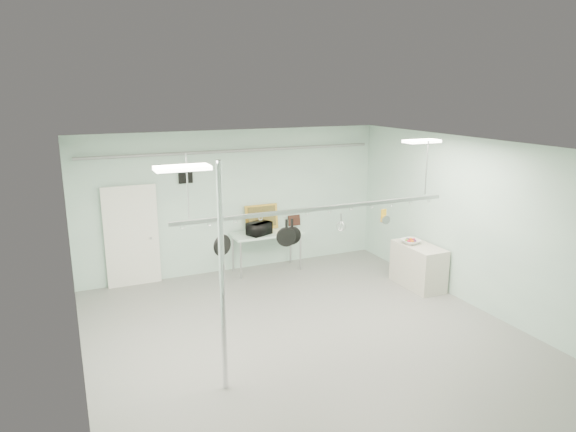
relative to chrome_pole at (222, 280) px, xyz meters
name	(u,v)px	position (x,y,z in m)	size (l,w,h in m)	color
floor	(314,344)	(1.70, 0.60, -1.60)	(8.00, 8.00, 0.00)	gray
ceiling	(317,149)	(1.70, 0.60, 1.59)	(7.00, 8.00, 0.02)	silver
back_wall	(235,201)	(1.70, 4.59, 0.00)	(7.00, 0.02, 3.20)	silver
right_wall	(485,227)	(5.19, 0.60, 0.00)	(0.02, 8.00, 3.20)	silver
door	(132,237)	(-0.60, 4.54, -0.55)	(1.10, 0.10, 2.20)	silver
wall_vent	(186,176)	(0.60, 4.57, 0.65)	(0.30, 0.04, 0.30)	black
conduit_pipe	(235,151)	(1.70, 4.50, 1.15)	(0.07, 0.07, 6.60)	gray
chrome_pole	(222,280)	(0.00, 0.00, 0.00)	(0.08, 0.08, 3.20)	silver
prep_table	(267,236)	(2.30, 4.20, -0.77)	(1.60, 0.70, 0.91)	silver
side_cabinet	(418,266)	(4.85, 2.00, -1.15)	(0.60, 1.20, 0.90)	beige
pot_rack	(319,207)	(1.90, 0.90, 0.63)	(4.80, 0.06, 1.00)	#B7B7BC
light_panel_left	(182,168)	(-0.50, -0.20, 1.56)	(0.65, 0.30, 0.05)	white
light_panel_right	(422,141)	(4.10, 1.20, 1.56)	(0.65, 0.30, 0.05)	white
microwave	(259,228)	(2.09, 4.10, -0.55)	(0.51, 0.35, 0.28)	black
coffee_canister	(262,229)	(2.15, 4.14, -0.59)	(0.17, 0.17, 0.21)	white
painting_large	(262,217)	(2.30, 4.50, -0.41)	(0.78, 0.05, 0.58)	gold
painting_small	(294,220)	(3.12, 4.50, -0.57)	(0.30, 0.04, 0.25)	black
fruit_bowl	(411,242)	(4.75, 2.17, -0.65)	(0.39, 0.39, 0.09)	silver
skillet_left	(222,241)	(0.28, 0.90, 0.26)	(0.33, 0.06, 0.45)	black
skillet_mid	(292,231)	(1.43, 0.90, 0.28)	(0.30, 0.06, 0.41)	black
skillet_right	(286,232)	(1.33, 0.90, 0.27)	(0.31, 0.06, 0.42)	black
whisk	(341,222)	(2.32, 0.90, 0.33)	(0.16, 0.16, 0.31)	silver
grater	(384,215)	(3.15, 0.90, 0.37)	(0.10, 0.02, 0.24)	gold
saucepan	(385,216)	(3.18, 0.90, 0.34)	(0.15, 0.10, 0.28)	#B3B4B8
fruit_cluster	(411,240)	(4.75, 2.17, -0.61)	(0.24, 0.24, 0.09)	#B61025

